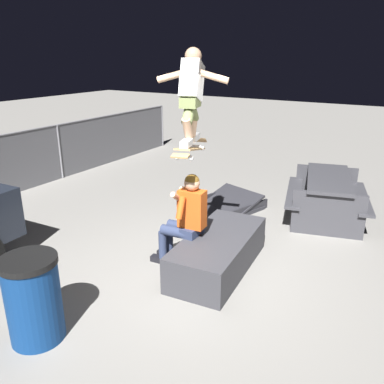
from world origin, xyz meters
name	(u,v)px	position (x,y,z in m)	size (l,w,h in m)	color
ground_plane	(197,273)	(0.00, 0.00, 0.00)	(40.00, 40.00, 0.00)	gray
ledge_box_main	(218,252)	(0.27, -0.17, 0.23)	(1.75, 0.77, 0.47)	#38383D
person_sitting_on_ledge	(185,216)	(0.12, 0.25, 0.72)	(0.60, 0.77, 1.30)	#2D3856
skateboard	(190,149)	(0.18, 0.20, 1.61)	(1.03, 0.49, 0.18)	#AD8451
skater_airborne	(191,92)	(0.23, 0.22, 2.30)	(0.64, 0.87, 1.12)	white
kicker_ramp	(226,206)	(2.23, 0.70, 0.06)	(1.33, 1.26, 0.37)	#28282D
picnic_table_back	(327,191)	(2.79, -0.96, 0.50)	(1.99, 1.74, 0.75)	#38383D
trash_bin	(33,299)	(-1.89, 0.74, 0.45)	(0.56, 0.56, 0.90)	navy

